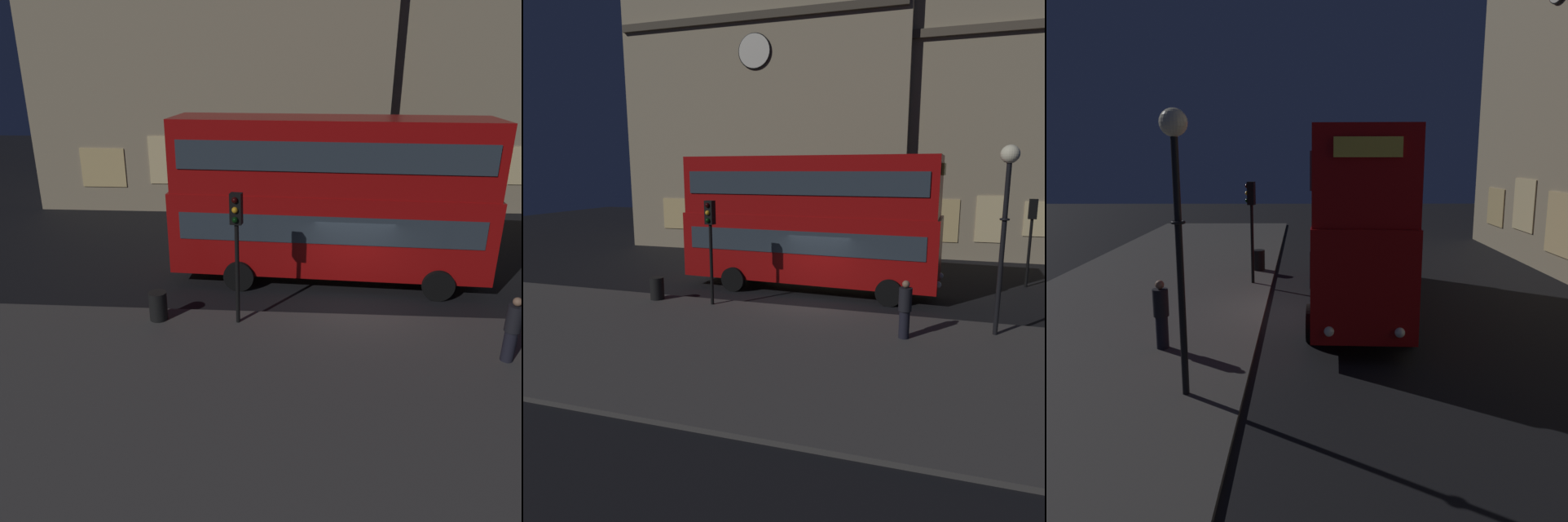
# 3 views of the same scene
# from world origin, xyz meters

# --- Properties ---
(ground_plane) EXTENTS (80.00, 80.00, 0.00)m
(ground_plane) POSITION_xyz_m (0.00, 0.00, 0.00)
(ground_plane) COLOR black
(sidewalk_slab) EXTENTS (44.00, 8.67, 0.12)m
(sidewalk_slab) POSITION_xyz_m (0.00, -5.31, 0.06)
(sidewalk_slab) COLOR #423F3D
(sidewalk_slab) RESTS_ON ground
(building_with_clock) EXTENTS (17.77, 8.79, 17.44)m
(building_with_clock) POSITION_xyz_m (-6.33, 14.72, 8.72)
(building_with_clock) COLOR tan
(building_with_clock) RESTS_ON ground
(building_plain_facade) EXTENTS (12.09, 10.09, 15.57)m
(building_plain_facade) POSITION_xyz_m (8.39, 16.18, 7.79)
(building_plain_facade) COLOR tan
(building_plain_facade) RESTS_ON ground
(double_decker_bus) EXTENTS (10.77, 3.26, 5.57)m
(double_decker_bus) POSITION_xyz_m (-0.74, 1.94, 3.09)
(double_decker_bus) COLOR #9E0C0C
(double_decker_bus) RESTS_ON ground
(traffic_light_near_kerb) EXTENTS (0.35, 0.38, 3.82)m
(traffic_light_near_kerb) POSITION_xyz_m (-3.47, -1.70, 2.88)
(traffic_light_near_kerb) COLOR black
(traffic_light_near_kerb) RESTS_ON sidewalk_slab
(traffic_light_far_side) EXTENTS (0.33, 0.37, 3.82)m
(traffic_light_far_side) POSITION_xyz_m (8.19, 5.35, 2.75)
(traffic_light_far_side) COLOR black
(traffic_light_far_side) RESTS_ON ground
(street_lamp) EXTENTS (0.53, 0.53, 5.59)m
(street_lamp) POSITION_xyz_m (6.16, -2.14, 4.31)
(street_lamp) COLOR black
(street_lamp) RESTS_ON sidewalk_slab
(pedestrian) EXTENTS (0.38, 0.38, 1.74)m
(pedestrian) POSITION_xyz_m (3.54, -3.29, 1.01)
(pedestrian) COLOR black
(pedestrian) RESTS_ON sidewalk_slab
(litter_bin) EXTENTS (0.53, 0.53, 0.86)m
(litter_bin) POSITION_xyz_m (-5.81, -1.66, 0.55)
(litter_bin) COLOR black
(litter_bin) RESTS_ON sidewalk_slab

